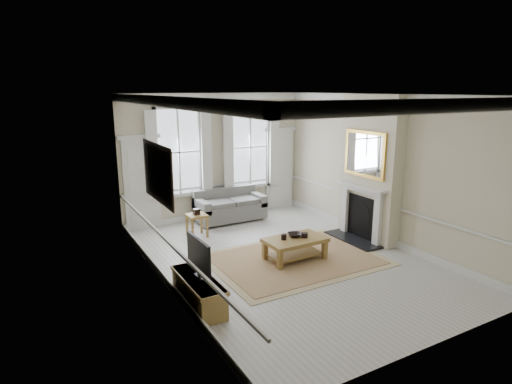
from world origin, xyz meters
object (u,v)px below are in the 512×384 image
sofa (229,207)px  coffee_table (295,242)px  side_table (197,219)px  tv_stand (199,292)px

sofa → coffee_table: 3.20m
coffee_table → side_table: bearing=116.5°
sofa → side_table: (-1.26, -0.82, 0.09)m
sofa → side_table: size_ratio=3.33×
coffee_table → tv_stand: bearing=-162.4°
side_table → coffee_table: (1.25, -2.38, -0.05)m
tv_stand → side_table: bearing=68.9°
sofa → coffee_table: size_ratio=1.44×
coffee_table → sofa: bearing=88.6°
sofa → side_table: sofa is taller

